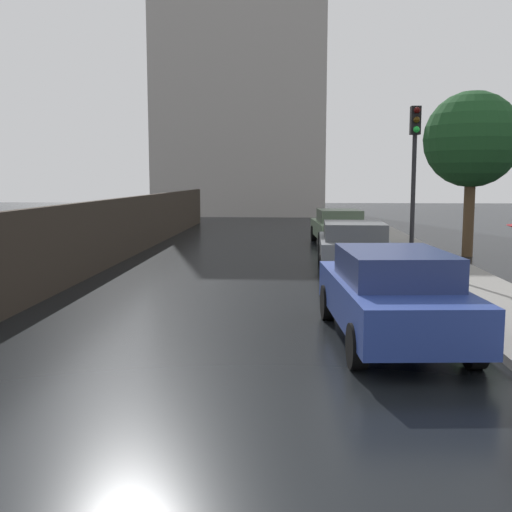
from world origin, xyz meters
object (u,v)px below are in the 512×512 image
object	(u,v)px
car_green_far_ahead	(339,226)
street_tree_near	(472,140)
car_grey_mid_road	(353,245)
car_blue_near_kerb	(392,294)
traffic_light	(414,157)

from	to	relation	value
car_green_far_ahead	street_tree_near	bearing A→B (deg)	-42.80
car_grey_mid_road	street_tree_near	distance (m)	6.28
car_blue_near_kerb	car_green_far_ahead	bearing A→B (deg)	84.73
car_blue_near_kerb	street_tree_near	bearing A→B (deg)	64.58
car_blue_near_kerb	street_tree_near	xyz separation A→B (m)	(4.32, 11.01, 3.05)
car_grey_mid_road	street_tree_near	size ratio (longest dim) A/B	0.73
car_blue_near_kerb	car_grey_mid_road	bearing A→B (deg)	84.68
car_blue_near_kerb	car_grey_mid_road	xyz separation A→B (m)	(0.17, 7.44, -0.03)
car_green_far_ahead	street_tree_near	distance (m)	6.06
street_tree_near	car_green_far_ahead	bearing A→B (deg)	140.28
car_grey_mid_road	traffic_light	size ratio (longest dim) A/B	0.91
car_green_far_ahead	street_tree_near	xyz separation A→B (m)	(4.00, -3.33, 3.10)
car_grey_mid_road	car_blue_near_kerb	bearing A→B (deg)	-89.20
car_green_far_ahead	car_blue_near_kerb	bearing A→B (deg)	-94.33
car_green_far_ahead	traffic_light	world-z (taller)	traffic_light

